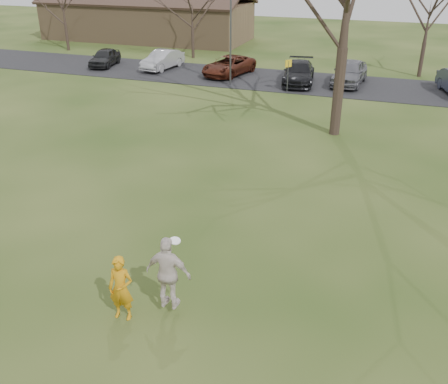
% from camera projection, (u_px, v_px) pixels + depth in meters
% --- Properties ---
extents(ground, '(120.00, 120.00, 0.00)m').
position_uv_depth(ground, '(173.00, 308.00, 12.99)').
color(ground, '#1E380F').
rests_on(ground, ground).
extents(parking_strip, '(62.00, 6.50, 0.04)m').
position_uv_depth(parking_strip, '(325.00, 84.00, 34.19)').
color(parking_strip, black).
rests_on(parking_strip, ground).
extents(player_defender, '(0.68, 0.48, 1.75)m').
position_uv_depth(player_defender, '(121.00, 288.00, 12.30)').
color(player_defender, orange).
rests_on(player_defender, ground).
extents(car_0, '(2.20, 4.05, 1.31)m').
position_uv_depth(car_0, '(105.00, 57.00, 39.05)').
color(car_0, black).
rests_on(car_0, parking_strip).
extents(car_1, '(2.02, 4.35, 1.38)m').
position_uv_depth(car_1, '(163.00, 60.00, 38.04)').
color(car_1, '#A1A0A6').
rests_on(car_1, parking_strip).
extents(car_2, '(3.25, 5.17, 1.33)m').
position_uv_depth(car_2, '(229.00, 66.00, 36.26)').
color(car_2, '#512013').
rests_on(car_2, parking_strip).
extents(car_3, '(2.64, 5.12, 1.42)m').
position_uv_depth(car_3, '(299.00, 73.00, 34.01)').
color(car_3, black).
rests_on(car_3, parking_strip).
extents(car_4, '(2.24, 4.82, 1.60)m').
position_uv_depth(car_4, '(350.00, 72.00, 33.71)').
color(car_4, slate).
rests_on(car_4, parking_strip).
extents(catching_play, '(1.17, 0.57, 1.99)m').
position_uv_depth(catching_play, '(168.00, 273.00, 12.28)').
color(catching_play, beige).
rests_on(catching_play, ground).
extents(building, '(20.60, 8.50, 5.14)m').
position_uv_depth(building, '(147.00, 19.00, 50.31)').
color(building, '#8C6D4C').
rests_on(building, ground).
extents(lamp_post, '(0.34, 0.34, 6.27)m').
position_uv_depth(lamp_post, '(231.00, 24.00, 32.11)').
color(lamp_post, '#47474C').
rests_on(lamp_post, ground).
extents(sign_yellow, '(0.35, 0.35, 2.08)m').
position_uv_depth(sign_yellow, '(288.00, 70.00, 31.61)').
color(sign_yellow, '#47474C').
rests_on(sign_yellow, ground).
extents(small_tree_row, '(55.00, 5.90, 8.50)m').
position_uv_depth(small_tree_row, '(404.00, 18.00, 35.49)').
color(small_tree_row, '#352821').
rests_on(small_tree_row, ground).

